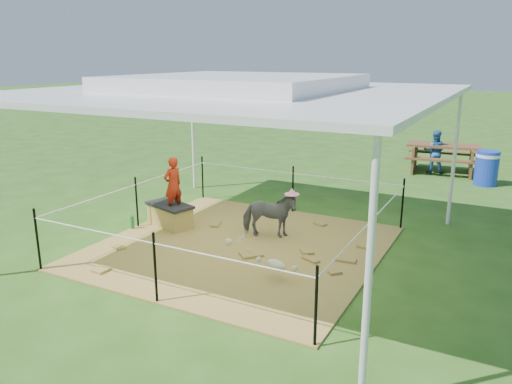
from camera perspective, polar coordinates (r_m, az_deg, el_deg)
The scene contains 14 objects.
ground at distance 8.66m, azimuth -1.86°, elevation -6.37°, with size 90.00×90.00×0.00m, color #2D5919.
hay_patch at distance 8.65m, azimuth -1.86°, elevation -6.28°, with size 4.60×4.60×0.03m, color brown.
canopy_tent at distance 8.06m, azimuth -2.03°, elevation 11.71°, with size 6.30×6.30×2.90m.
rope_fence at distance 8.44m, azimuth -1.90°, elevation -2.31°, with size 4.54×4.54×1.00m.
straw_bale at distance 9.71m, azimuth -9.79°, elevation -2.74°, with size 0.89×0.44×0.39m, color #B58D42.
dark_cloth at distance 9.64m, azimuth -9.85°, elevation -1.49°, with size 0.94×0.49×0.05m, color black.
woman at distance 9.45m, azimuth -9.50°, elevation 1.37°, with size 0.39×0.25×1.06m, color red.
green_bottle at distance 9.74m, azimuth -13.95°, elevation -3.37°, with size 0.07×0.07×0.25m, color #1A7628.
pony at distance 8.92m, azimuth 1.52°, elevation -2.67°, with size 0.45×0.98×0.83m, color #4F5054.
pink_hat at distance 8.79m, azimuth 1.54°, elevation 0.27°, with size 0.26×0.26×0.12m, color #FB91C4.
foal at distance 7.34m, azimuth 2.32°, elevation -8.07°, with size 0.92×0.51×0.51m, color #CAB694, non-canonical shape.
trash_barrel at distance 13.96m, azimuth 24.85°, elevation 2.49°, with size 0.57×0.57×0.88m, color blue.
picnic_table_near at distance 15.03m, azimuth 20.53°, elevation 3.62°, with size 1.93×1.39×0.80m, color brown.
distant_person at distance 14.86m, azimuth 19.71°, elevation 4.36°, with size 0.59×0.46×1.21m, color #316FBA.
Camera 1 is at (3.99, -6.99, 3.20)m, focal length 35.00 mm.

